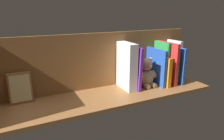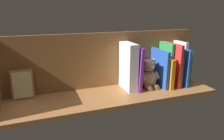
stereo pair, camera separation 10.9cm
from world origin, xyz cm
name	(u,v)px [view 2 (the right image)]	position (x,y,z in cm)	size (l,w,h in cm)	color
ground_plane	(112,96)	(0.00, 0.00, -1.10)	(116.87, 30.49, 2.20)	brown
shelf_back_panel	(104,60)	(0.00, -13.00, 16.05)	(116.87, 1.50, 32.10)	brown
book_0	(183,65)	(-50.48, -5.22, 10.25)	(2.61, 13.25, 20.50)	green
book_1	(179,62)	(-47.35, -5.64, 12.83)	(2.04, 12.41, 25.66)	silver
book_2	(179,66)	(-44.75, -2.22, 11.20)	(1.56, 19.25, 22.40)	blue
book_3	(173,69)	(-41.95, -3.59, 8.85)	(2.42, 16.52, 17.70)	green
book_4	(171,64)	(-39.08, -2.32, 12.77)	(1.71, 19.05, 25.54)	red
book_5	(165,63)	(-36.67, -5.03, 12.77)	(1.51, 13.63, 25.53)	green
book_6	(164,71)	(-33.92, -2.23, 8.86)	(2.38, 19.24, 17.71)	orange
book_7	(159,68)	(-31.09, -2.76, 11.04)	(1.67, 18.17, 22.07)	blue
teddy_bear	(149,75)	(-23.73, -2.07, 7.60)	(14.01, 11.33, 17.28)	tan
book_8	(135,68)	(-15.53, -3.54, 12.35)	(1.73, 16.62, 24.70)	purple
dictionary_thick_white	(128,67)	(-11.26, -3.96, 13.44)	(5.20, 15.58, 26.88)	white
picture_frame_leaning	(23,85)	(45.17, -9.62, 7.71)	(10.90, 3.89, 15.62)	#9E6B3D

